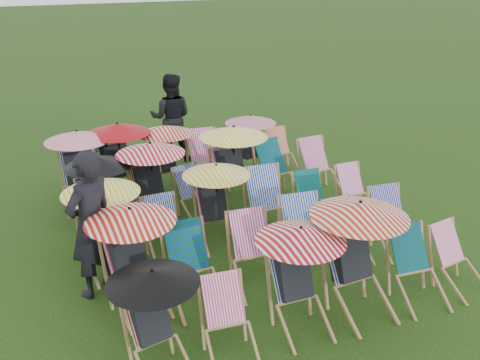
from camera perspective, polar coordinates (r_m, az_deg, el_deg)
name	(u,v)px	position (r m, az deg, el deg)	size (l,w,h in m)	color
ground	(245,240)	(8.38, 0.55, -6.45)	(100.00, 100.00, 0.00)	#13330B
deckchair_0	(156,321)	(5.76, -8.98, -14.59)	(0.97, 1.05, 1.15)	#9C7348
deckchair_1	(229,323)	(5.97, -1.17, -15.03)	(0.64, 0.83, 0.83)	#9C7348
deckchair_2	(300,278)	(6.29, 6.37, -10.33)	(1.05, 1.10, 1.25)	#9C7348
deckchair_3	(358,256)	(6.65, 12.51, -7.96)	(1.19, 1.24, 1.41)	#9C7348
deckchair_4	(419,269)	(7.18, 18.51, -8.98)	(0.68, 0.88, 0.89)	#9C7348
deckchair_5	(460,260)	(7.64, 22.37, -7.88)	(0.62, 0.81, 0.82)	#9C7348
deckchair_6	(133,259)	(6.68, -11.30, -8.22)	(1.10, 1.19, 1.31)	#9C7348
deckchair_7	(193,269)	(6.78, -4.98, -9.39)	(0.65, 0.90, 0.96)	#9C7348
deckchair_8	(255,254)	(7.09, 1.66, -7.87)	(0.73, 0.93, 0.94)	#9C7348
deckchair_9	(309,239)	(7.43, 7.35, -6.24)	(0.78, 1.00, 1.00)	#9C7348
deckchair_10	(348,232)	(7.88, 11.42, -5.50)	(0.56, 0.77, 0.82)	#9C7348
deckchair_11	(395,222)	(8.27, 16.22, -4.32)	(0.69, 0.89, 0.90)	#9C7348
deckchair_12	(103,225)	(7.60, -14.38, -4.66)	(1.08, 1.15, 1.28)	#9C7348
deckchair_13	(166,231)	(7.81, -7.88, -5.37)	(0.58, 0.80, 0.86)	#9C7348
deckchair_14	(216,203)	(8.08, -2.56, -2.48)	(1.03, 1.08, 1.22)	#9C7348
deckchair_15	(270,206)	(8.30, 3.22, -2.77)	(0.78, 1.02, 1.03)	#9C7348
deckchair_16	(315,201)	(8.75, 7.97, -2.27)	(0.63, 0.82, 0.84)	#9C7348
deckchair_17	(357,192)	(9.26, 12.33, -1.25)	(0.57, 0.77, 0.81)	#9C7348
deckchair_18	(100,194)	(8.63, -14.67, -1.49)	(1.05, 1.14, 1.24)	#9C7348
deckchair_19	(152,182)	(8.80, -9.38, -0.23)	(1.12, 1.18, 1.33)	#9C7348
deckchair_20	(195,194)	(9.01, -4.77, -1.45)	(0.67, 0.84, 0.82)	#9C7348
deckchair_21	(234,165)	(9.28, -0.65, 1.58)	(1.18, 1.23, 1.40)	#9C7348
deckchair_22	(280,172)	(9.68, 4.26, 0.90)	(0.82, 1.02, 1.00)	#9C7348
deckchair_23	(321,167)	(10.02, 8.63, 1.33)	(0.66, 0.90, 0.96)	#9C7348
deckchair_24	(79,168)	(9.70, -16.81, 1.28)	(1.12, 1.17, 1.33)	#9C7348
deckchair_25	(120,160)	(9.85, -12.64, 2.14)	(1.15, 1.25, 1.36)	#9C7348
deckchair_26	(167,157)	(10.05, -7.83, 2.46)	(1.03, 1.10, 1.23)	#9C7348
deckchair_27	(207,160)	(10.20, -3.55, 2.12)	(0.77, 1.01, 1.02)	#9C7348
deckchair_28	(251,144)	(10.67, 1.17, 3.82)	(1.02, 1.07, 1.21)	#9C7348
deckchair_29	(282,151)	(10.99, 4.53, 3.09)	(0.55, 0.77, 0.83)	#9C7348
person_left	(91,225)	(6.96, -15.60, -4.60)	(0.71, 0.47, 1.96)	black
person_rear	(171,118)	(11.54, -7.37, 6.62)	(0.91, 0.71, 1.87)	black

